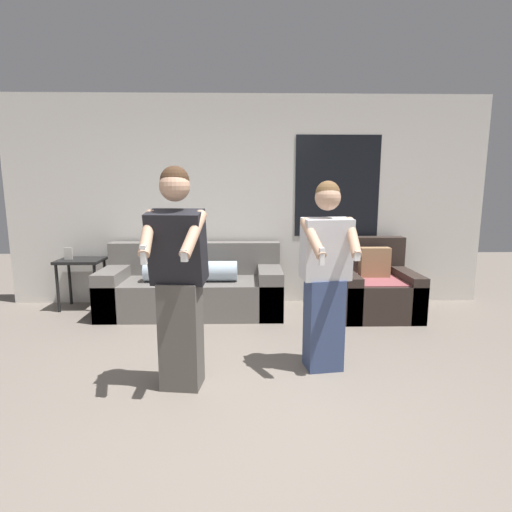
{
  "coord_description": "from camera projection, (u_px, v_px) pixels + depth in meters",
  "views": [
    {
      "loc": [
        0.01,
        -2.36,
        1.53
      ],
      "look_at": [
        0.07,
        0.72,
        1.0
      ],
      "focal_mm": 28.0,
      "sensor_mm": 36.0,
      "label": 1
    }
  ],
  "objects": [
    {
      "name": "ground_plane",
      "position": [
        247.0,
        427.0,
        2.58
      ],
      "size": [
        14.0,
        14.0,
        0.0
      ],
      "primitive_type": "plane",
      "color": "slate"
    },
    {
      "name": "person_right",
      "position": [
        325.0,
        277.0,
        3.3
      ],
      "size": [
        0.46,
        0.5,
        1.59
      ],
      "color": "#384770",
      "rests_on": "ground_plane"
    },
    {
      "name": "couch",
      "position": [
        193.0,
        288.0,
        4.94
      ],
      "size": [
        2.17,
        0.86,
        0.84
      ],
      "color": "slate",
      "rests_on": "ground_plane"
    },
    {
      "name": "armchair",
      "position": [
        374.0,
        289.0,
        4.91
      ],
      "size": [
        0.91,
        0.93,
        0.91
      ],
      "color": "#332823",
      "rests_on": "ground_plane"
    },
    {
      "name": "person_left",
      "position": [
        179.0,
        279.0,
        2.97
      ],
      "size": [
        0.46,
        0.53,
        1.69
      ],
      "color": "#56514C",
      "rests_on": "ground_plane"
    },
    {
      "name": "side_table",
      "position": [
        81.0,
        267.0,
        5.07
      ],
      "size": [
        0.55,
        0.43,
        0.79
      ],
      "color": "black",
      "rests_on": "ground_plane"
    },
    {
      "name": "wall_back",
      "position": [
        248.0,
        201.0,
        5.24
      ],
      "size": [
        6.25,
        0.07,
        2.7
      ],
      "color": "silver",
      "rests_on": "ground_plane"
    }
  ]
}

